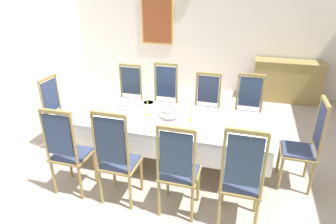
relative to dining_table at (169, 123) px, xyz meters
name	(u,v)px	position (x,y,z in m)	size (l,w,h in m)	color
ground	(166,169)	(0.00, -0.14, -0.68)	(6.78, 7.08, 0.04)	#ADA097
back_wall	(210,23)	(0.00, 3.44, 0.92)	(6.78, 0.08, 3.18)	silver
dining_table	(169,123)	(0.00, 0.00, 0.00)	(2.73, 1.06, 0.73)	olive
tablecloth	(169,123)	(0.00, 0.00, -0.01)	(2.75, 1.08, 0.34)	white
chair_south_a	(68,150)	(-1.01, -0.94, -0.06)	(0.44, 0.42, 1.19)	olive
chair_north_a	(129,97)	(-1.01, 0.93, -0.07)	(0.44, 0.42, 1.16)	olive
chair_south_b	(117,157)	(-0.36, -0.94, -0.04)	(0.44, 0.42, 1.24)	olive
chair_north_b	(164,99)	(-0.36, 0.94, -0.05)	(0.44, 0.42, 1.22)	olive
chair_south_c	(178,169)	(0.37, -0.94, -0.06)	(0.44, 0.42, 1.17)	olive
chair_north_c	(206,106)	(0.37, 0.93, -0.08)	(0.44, 0.42, 1.12)	olive
chair_south_d	(241,178)	(1.05, -0.94, -0.04)	(0.44, 0.42, 1.24)	olive
chair_north_d	(248,110)	(1.05, 0.93, -0.07)	(0.44, 0.42, 1.16)	olive
chair_head_west	(60,113)	(-1.77, 0.00, -0.07)	(0.42, 0.44, 1.17)	olive
chair_head_east	(305,144)	(1.77, 0.00, -0.05)	(0.42, 0.44, 1.21)	#937E4D
soup_tureen	(170,111)	(0.01, 0.00, 0.18)	(0.28, 0.28, 0.22)	white
candlestick_west	(148,106)	(-0.31, 0.00, 0.23)	(0.07, 0.07, 0.37)	gold
candlestick_east	(191,111)	(0.31, 0.00, 0.22)	(0.07, 0.07, 0.37)	gold
bowl_near_left	(149,103)	(-0.43, 0.38, 0.10)	(0.20, 0.20, 0.04)	white
bowl_near_right	(176,131)	(0.20, -0.37, 0.09)	(0.14, 0.14, 0.04)	white
bowl_far_left	(225,112)	(0.73, 0.40, 0.09)	(0.17, 0.17, 0.03)	white
spoon_primary	(142,103)	(-0.56, 0.40, 0.08)	(0.03, 0.18, 0.01)	gold
spoon_secondary	(185,132)	(0.30, -0.34, 0.08)	(0.04, 0.18, 0.01)	gold
sideboard	(286,81)	(1.81, 3.13, -0.21)	(1.44, 0.48, 0.90)	olive
framed_painting	(157,15)	(-1.25, 3.38, 1.07)	(0.80, 0.05, 1.37)	#D1B251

